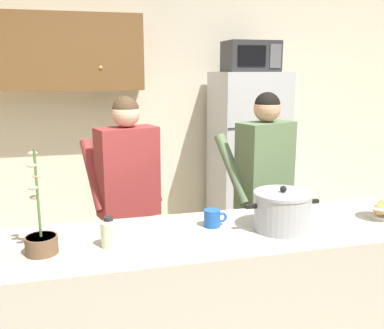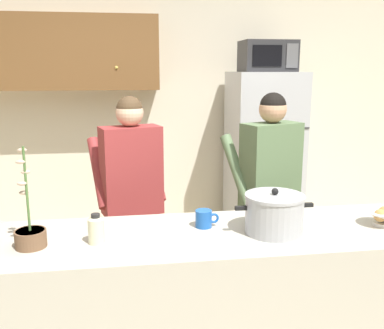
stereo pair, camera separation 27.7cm
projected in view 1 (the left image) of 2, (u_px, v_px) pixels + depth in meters
name	position (u px, v px, depth m)	size (l,w,h in m)	color
back_wall_unit	(124.00, 104.00, 4.27)	(6.00, 0.48, 2.60)	beige
kitchen_island	(217.00, 310.00, 2.41)	(2.42, 0.68, 0.92)	#BCB7A8
refrigerator	(247.00, 162.00, 4.29)	(0.64, 0.68, 1.74)	#B7BABF
microwave	(251.00, 56.00, 4.05)	(0.48, 0.37, 0.28)	#2D2D30
person_near_pot	(128.00, 185.00, 2.99)	(0.56, 0.51, 1.59)	black
person_by_sink	(264.00, 178.00, 3.13)	(0.59, 0.54, 1.61)	#726656
cooking_pot	(282.00, 211.00, 2.33)	(0.42, 0.31, 0.24)	#ADAFB5
coffee_mug	(213.00, 218.00, 2.38)	(0.13, 0.09, 0.10)	#1E59B2
bread_bowl	(382.00, 210.00, 2.50)	(0.19, 0.19, 0.10)	white
bottle_near_edge	(109.00, 232.00, 2.10)	(0.08, 0.08, 0.15)	beige
potted_orchid	(41.00, 239.00, 2.03)	(0.15, 0.15, 0.50)	brown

